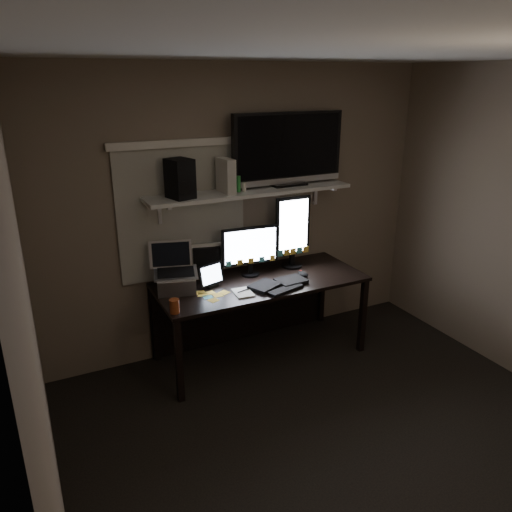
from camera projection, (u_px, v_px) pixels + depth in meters
floor at (356, 455)px, 3.33m from camera, size 3.60×3.60×0.00m
ceiling at (390, 51)px, 2.48m from camera, size 3.60×3.60×0.00m
back_wall at (242, 212)px, 4.42m from camera, size 3.60×0.00×3.60m
left_wall at (37, 354)px, 2.16m from camera, size 0.00×3.60×3.60m
window_blinds at (183, 214)px, 4.16m from camera, size 1.10×0.02×1.10m
desk at (254, 294)px, 4.45m from camera, size 1.80×0.75×0.73m
wall_shelf at (250, 192)px, 4.20m from camera, size 1.80×0.35×0.03m
monitor_landscape at (250, 251)px, 4.32m from camera, size 0.51×0.10×0.45m
monitor_portrait at (293, 232)px, 4.48m from camera, size 0.33×0.07×0.67m
keyboard at (278, 284)px, 4.17m from camera, size 0.54×0.32×0.03m
mouse at (303, 274)px, 4.36m from camera, size 0.08×0.12×0.04m
notepad at (243, 293)px, 4.02m from camera, size 0.16×0.21×0.01m
tablet at (211, 275)px, 4.12m from camera, size 0.25×0.16×0.20m
file_sorter at (207, 261)px, 4.31m from camera, size 0.25×0.16×0.30m
laptop at (176, 269)px, 4.00m from camera, size 0.41×0.36×0.39m
cup at (174, 306)px, 3.68m from camera, size 0.08×0.08×0.11m
sticky_notes at (218, 294)px, 4.01m from camera, size 0.33×0.25×0.00m
tv at (288, 149)px, 4.28m from camera, size 1.04×0.19×0.62m
game_console at (226, 176)px, 4.05m from camera, size 0.09×0.24×0.28m
speaker at (180, 179)px, 3.86m from camera, size 0.21×0.24×0.31m
bottles at (236, 185)px, 4.07m from camera, size 0.21×0.05×0.13m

